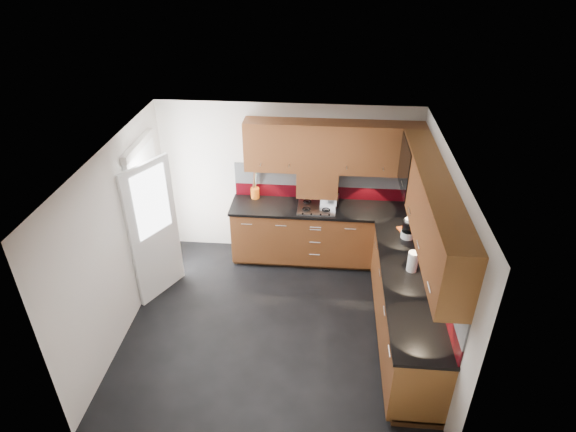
# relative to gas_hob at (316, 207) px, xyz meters

# --- Properties ---
(room) EXTENTS (4.00, 3.80, 2.64)m
(room) POSITION_rel_gas_hob_xyz_m (-0.45, -1.47, 0.54)
(room) COLOR black
(base_cabinets) EXTENTS (2.70, 3.20, 0.95)m
(base_cabinets) POSITION_rel_gas_hob_xyz_m (0.62, -0.75, -0.52)
(base_cabinets) COLOR brown
(base_cabinets) RESTS_ON room
(countertop) EXTENTS (2.72, 3.22, 0.04)m
(countertop) POSITION_rel_gas_hob_xyz_m (0.60, -0.77, -0.03)
(countertop) COLOR black
(countertop) RESTS_ON base_cabinets
(backsplash) EXTENTS (2.70, 3.20, 0.54)m
(backsplash) POSITION_rel_gas_hob_xyz_m (0.83, -0.54, 0.26)
(backsplash) COLOR maroon
(backsplash) RESTS_ON countertop
(upper_cabinets) EXTENTS (2.50, 3.20, 0.72)m
(upper_cabinets) POSITION_rel_gas_hob_xyz_m (0.78, -0.69, 0.88)
(upper_cabinets) COLOR brown
(upper_cabinets) RESTS_ON room
(extractor_hood) EXTENTS (0.60, 0.33, 0.40)m
(extractor_hood) POSITION_rel_gas_hob_xyz_m (0.00, 0.17, 0.33)
(extractor_hood) COLOR brown
(extractor_hood) RESTS_ON room
(glass_cabinet) EXTENTS (0.32, 0.80, 0.66)m
(glass_cabinet) POSITION_rel_gas_hob_xyz_m (1.26, -0.40, 0.91)
(glass_cabinet) COLOR black
(glass_cabinet) RESTS_ON room
(back_door) EXTENTS (0.42, 1.19, 2.04)m
(back_door) POSITION_rel_gas_hob_xyz_m (-2.23, -0.72, 0.08)
(back_door) COLOR white
(back_door) RESTS_ON room
(gas_hob) EXTENTS (0.55, 0.49, 0.04)m
(gas_hob) POSITION_rel_gas_hob_xyz_m (0.00, 0.00, 0.00)
(gas_hob) COLOR silver
(gas_hob) RESTS_ON countertop
(utensil_pot) EXTENTS (0.13, 0.13, 0.47)m
(utensil_pot) POSITION_rel_gas_hob_xyz_m (-0.94, 0.24, 0.09)
(utensil_pot) COLOR #D25E13
(utensil_pot) RESTS_ON countertop
(toaster) EXTENTS (0.27, 0.20, 0.18)m
(toaster) POSITION_rel_gas_hob_xyz_m (0.19, 0.11, 0.07)
(toaster) COLOR silver
(toaster) RESTS_ON countertop
(food_processor) EXTENTS (0.17, 0.17, 0.29)m
(food_processor) POSITION_rel_gas_hob_xyz_m (1.23, -0.68, 0.12)
(food_processor) COLOR white
(food_processor) RESTS_ON countertop
(paper_towel) EXTENTS (0.16, 0.16, 0.26)m
(paper_towel) POSITION_rel_gas_hob_xyz_m (1.19, -1.40, 0.11)
(paper_towel) COLOR white
(paper_towel) RESTS_ON countertop
(orange_cloth) EXTENTS (0.19, 0.17, 0.02)m
(orange_cloth) POSITION_rel_gas_hob_xyz_m (1.20, -0.48, -0.01)
(orange_cloth) COLOR #EC591A
(orange_cloth) RESTS_ON countertop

